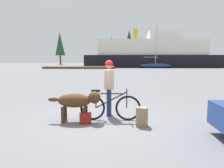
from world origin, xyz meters
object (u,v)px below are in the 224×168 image
(backpack, at_px, (142,117))
(ferry_boat, at_px, (151,54))
(sailboat_moored, at_px, (155,65))
(bicycle, at_px, (110,107))
(person_cyclist, at_px, (109,82))
(handbag_pannier, at_px, (85,118))
(dog, at_px, (77,101))

(backpack, relative_size, ferry_boat, 0.02)
(backpack, xyz_separation_m, ferry_boat, (5.83, 39.90, 2.55))
(ferry_boat, xyz_separation_m, sailboat_moored, (0.24, -4.55, -2.29))
(backpack, bearing_deg, bicycle, 151.03)
(person_cyclist, distance_m, sailboat_moored, 35.04)
(sailboat_moored, bearing_deg, person_cyclist, -101.53)
(ferry_boat, bearing_deg, bicycle, -99.66)
(person_cyclist, bearing_deg, backpack, -47.29)
(person_cyclist, distance_m, handbag_pannier, 1.40)
(bicycle, bearing_deg, ferry_boat, 80.34)
(handbag_pannier, relative_size, sailboat_moored, 0.04)
(handbag_pannier, bearing_deg, ferry_boat, 79.52)
(bicycle, height_order, ferry_boat, ferry_boat)
(ferry_boat, bearing_deg, handbag_pannier, -100.48)
(bicycle, xyz_separation_m, ferry_boat, (6.71, 39.41, 2.41))
(bicycle, height_order, person_cyclist, person_cyclist)
(bicycle, xyz_separation_m, person_cyclist, (-0.05, 0.53, 0.66))
(backpack, distance_m, ferry_boat, 40.40)
(person_cyclist, xyz_separation_m, handbag_pannier, (-0.60, -0.89, -0.90))
(dog, distance_m, ferry_boat, 40.37)
(dog, xyz_separation_m, handbag_pannier, (0.26, -0.19, -0.45))
(bicycle, xyz_separation_m, sailboat_moored, (6.95, 34.86, 0.12))
(bicycle, relative_size, sailboat_moored, 0.21)
(backpack, bearing_deg, person_cyclist, 132.71)
(person_cyclist, relative_size, ferry_boat, 0.06)
(person_cyclist, height_order, dog, person_cyclist)
(bicycle, distance_m, dog, 0.94)
(handbag_pannier, bearing_deg, person_cyclist, 56.05)
(bicycle, height_order, backpack, bicycle)
(bicycle, relative_size, person_cyclist, 1.01)
(person_cyclist, height_order, backpack, person_cyclist)
(bicycle, distance_m, person_cyclist, 0.84)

